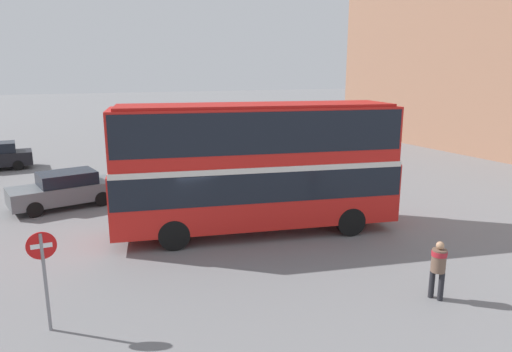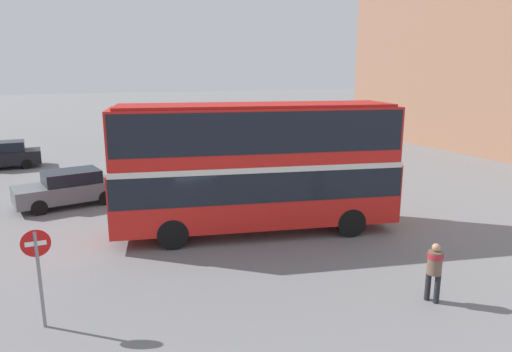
% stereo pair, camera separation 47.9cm
% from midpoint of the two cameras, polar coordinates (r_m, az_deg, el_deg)
% --- Properties ---
extents(ground_plane, '(240.00, 240.00, 0.00)m').
position_cam_midpoint_polar(ground_plane, '(16.90, -7.15, -7.49)').
color(ground_plane, slate).
extents(double_decker_bus, '(10.56, 4.69, 4.76)m').
position_cam_midpoint_polar(double_decker_bus, '(16.53, -0.83, 1.97)').
color(double_decker_bus, red).
rests_on(double_decker_bus, ground_plane).
extents(pedestrian_foreground, '(0.52, 0.52, 1.60)m').
position_cam_midpoint_polar(pedestrian_foreground, '(12.88, 20.84, -10.26)').
color(pedestrian_foreground, '#232328').
rests_on(pedestrian_foreground, ground_plane).
extents(parked_car_kerb_far, '(4.72, 2.67, 1.57)m').
position_cam_midpoint_polar(parked_car_kerb_far, '(21.93, -23.37, -1.53)').
color(parked_car_kerb_far, slate).
rests_on(parked_car_kerb_far, ground_plane).
extents(parked_car_side_street, '(4.44, 1.85, 1.53)m').
position_cam_midpoint_polar(parked_car_side_street, '(33.39, 1.38, 4.18)').
color(parked_car_side_street, silver).
rests_on(parked_car_side_street, ground_plane).
extents(no_entry_sign, '(0.64, 0.08, 2.41)m').
position_cam_midpoint_polar(no_entry_sign, '(11.58, -26.12, -9.95)').
color(no_entry_sign, gray).
rests_on(no_entry_sign, ground_plane).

